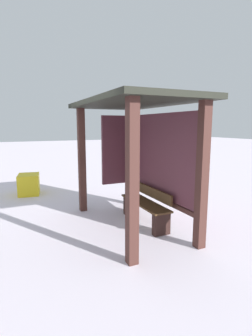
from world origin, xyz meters
The scene contains 4 objects.
ground_plane centered at (0.00, 0.00, 0.00)m, with size 60.00×60.00×0.00m, color white.
bus_shelter centered at (-0.10, 0.20, 1.76)m, with size 3.05×1.65×2.43m.
bench_left_inside centered at (0.00, 0.34, 0.35)m, with size 1.46×0.38×0.72m.
grit_bin centered at (-3.37, -1.64, 0.29)m, with size 0.70×0.56×0.58m, color yellow.
Camera 1 is at (4.45, -2.14, 1.97)m, focal length 27.87 mm.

